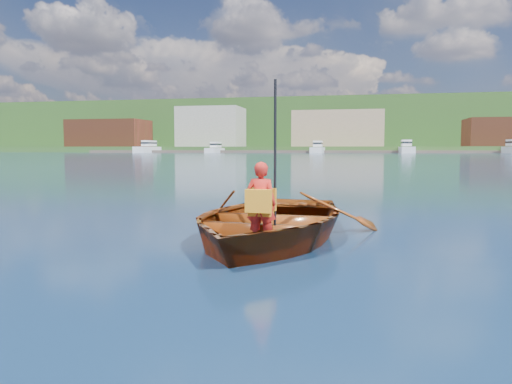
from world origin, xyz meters
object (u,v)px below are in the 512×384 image
child_paddler (261,203)px  dock (337,152)px  rowboat (268,220)px  marina_yachts (350,148)px

child_paddler → dock: size_ratio=0.01×
rowboat → dock: (-5.75, 148.98, 0.10)m
rowboat → dock: bearing=92.2°
rowboat → dock: 149.09m
child_paddler → dock: child_paddler is taller
child_paddler → marina_yachts: size_ratio=0.02×
dock → child_paddler: bearing=-87.8°
marina_yachts → child_paddler: bearing=-89.3°
rowboat → marina_yachts: size_ratio=0.03×
child_paddler → rowboat: bearing=94.9°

